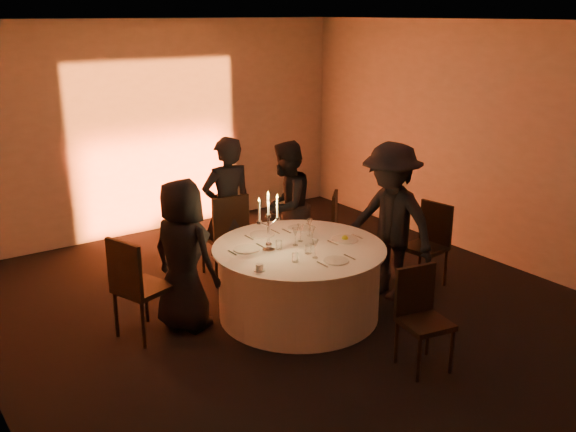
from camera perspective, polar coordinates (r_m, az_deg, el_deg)
floor at (r=6.93m, az=0.96°, el=-8.72°), size 7.00×7.00×0.00m
ceiling at (r=6.20m, az=1.11°, el=16.94°), size 7.00×7.00×0.00m
wall_back at (r=9.40m, az=-11.73°, el=7.65°), size 7.00×0.00×7.00m
wall_right at (r=8.48m, az=17.76°, el=6.11°), size 0.00×7.00×7.00m
uplighter_fixture at (r=9.49m, az=-10.46°, el=-1.24°), size 0.25×0.12×0.10m
banquet_table at (r=6.76m, az=0.98°, el=-5.80°), size 1.80×1.80×0.77m
chair_left at (r=6.38m, az=-13.40°, el=-5.78°), size 0.58×0.58×1.04m
chair_back_left at (r=7.66m, az=-5.45°, el=-1.33°), size 0.49×0.49×1.05m
chair_back_right at (r=8.12m, az=3.39°, el=-0.72°), size 0.57×0.57×0.93m
chair_right at (r=7.65m, az=12.44°, el=-2.06°), size 0.48×0.48×0.98m
chair_front at (r=5.91m, az=11.71°, el=-8.36°), size 0.47×0.47×0.93m
guest_left at (r=6.45m, az=-9.30°, el=-3.48°), size 0.74×0.89×1.56m
guest_back_left at (r=7.60m, az=-5.42°, el=0.65°), size 0.66×0.45×1.73m
guest_back_right at (r=7.85m, az=-0.18°, el=0.86°), size 0.98×0.92×1.62m
guest_right at (r=7.13m, az=9.07°, el=-0.50°), size 0.83×1.23×1.76m
plate_left at (r=6.54m, az=-3.68°, el=-2.97°), size 0.35×0.27×0.01m
plate_back_left at (r=6.96m, az=-2.31°, el=-1.64°), size 0.35×0.27×0.01m
plate_back_right at (r=7.16m, az=0.97°, el=-1.08°), size 0.35×0.25×0.01m
plate_right at (r=6.83m, az=5.09°, el=-2.01°), size 0.36×0.28×0.08m
plate_front at (r=6.25m, az=4.30°, el=-3.98°), size 0.36×0.25×0.01m
coffee_cup at (r=6.02m, az=-2.56°, el=-4.60°), size 0.11×0.11×0.07m
candelabra at (r=6.43m, az=-1.74°, el=-1.30°), size 0.27×0.13×0.63m
wine_glass_a at (r=6.73m, az=1.12°, el=-1.16°), size 0.07×0.07×0.19m
wine_glass_b at (r=6.89m, az=1.93°, el=-0.70°), size 0.07×0.07×0.19m
wine_glass_c at (r=6.28m, az=2.43°, el=-2.56°), size 0.07×0.07×0.19m
wine_glass_d at (r=6.61m, az=0.65°, el=-1.51°), size 0.07×0.07×0.19m
wine_glass_e at (r=6.64m, az=2.18°, el=-1.42°), size 0.07×0.07×0.19m
tumbler_a at (r=6.21m, az=0.65°, el=-3.71°), size 0.07×0.07×0.09m
tumbler_b at (r=6.42m, az=1.81°, el=-2.97°), size 0.07×0.07×0.09m
tumbler_c at (r=6.54m, az=-0.82°, el=-2.59°), size 0.07×0.07×0.09m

